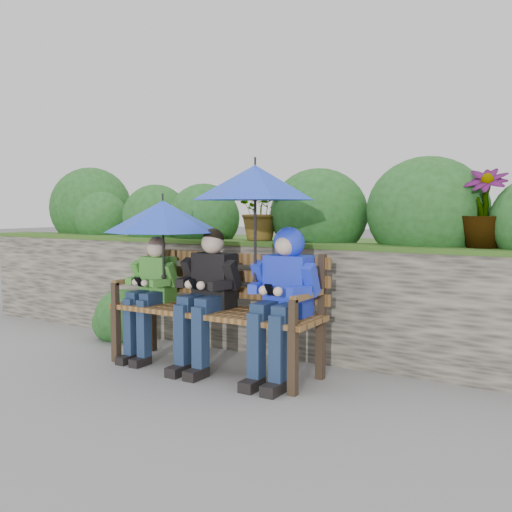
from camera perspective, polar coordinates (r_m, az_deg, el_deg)
The scene contains 8 objects.
ground at distance 4.71m, azimuth -0.64°, elevation -11.68°, with size 60.00×60.00×0.00m, color slate.
garden_backdrop at distance 6.01m, azimuth 6.50°, elevation -1.93°, with size 8.00×2.88×1.89m.
park_bench at distance 4.78m, azimuth -3.76°, elevation -4.58°, with size 1.86×0.55×0.98m.
boy_left at distance 5.12m, azimuth -10.46°, elevation -3.25°, with size 0.44×0.51×1.09m.
boy_middle at distance 4.72m, azimuth -4.92°, elevation -3.43°, with size 0.51×0.59×1.17m.
boy_right at distance 4.35m, azimuth 2.67°, elevation -3.42°, with size 0.52×0.63×1.19m.
umbrella_left at distance 4.94m, azimuth -9.29°, elevation 3.93°, with size 0.99×0.99×0.74m.
umbrella_right at distance 4.41m, azimuth -0.09°, elevation 7.35°, with size 0.97×0.97×0.98m.
Camera 1 is at (2.39, -3.83, 1.34)m, focal length 40.00 mm.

